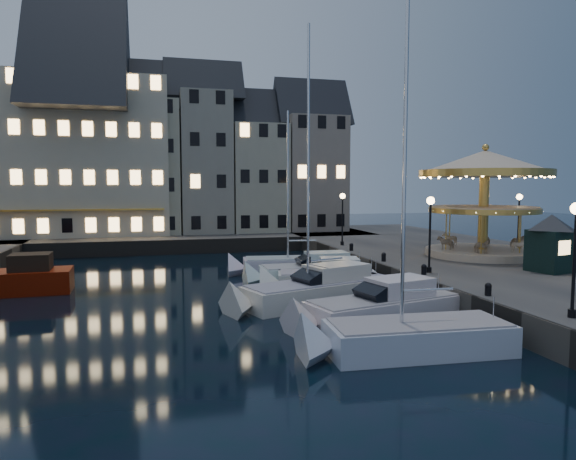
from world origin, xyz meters
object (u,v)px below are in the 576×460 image
object	(u,v)px
streetlamp_a	(575,243)
streetlamp_d	(519,214)
bollard_b	(424,269)
carousel	(485,183)
streetlamp_b	(430,223)
bollard_d	(351,247)
red_fishing_boat	(5,282)
ticket_kiosk	(551,233)
motorboat_d	(320,281)
motorboat_f	(290,266)
bollard_c	(384,257)
streetlamp_c	(342,211)
motorboat_c	(315,291)
motorboat_b	(377,310)
motorboat_e	(308,273)
bollard_a	(488,289)
motorboat_a	(403,339)

from	to	relation	value
streetlamp_a	streetlamp_d	world-z (taller)	same
bollard_b	carousel	distance (m)	10.60
streetlamp_b	bollard_d	distance (m)	10.30
red_fishing_boat	ticket_kiosk	distance (m)	30.53
streetlamp_d	motorboat_d	xyz separation A→B (m)	(-16.74, -4.41, -3.38)
streetlamp_a	motorboat_f	xyz separation A→B (m)	(-5.59, 18.70, -3.49)
bollard_c	motorboat_f	xyz separation A→B (m)	(-4.99, 4.20, -1.07)
motorboat_f	streetlamp_b	bearing A→B (deg)	-57.26
ticket_kiosk	carousel	bearing A→B (deg)	86.76
motorboat_d	carousel	bearing A→B (deg)	11.72
streetlamp_b	motorboat_f	bearing A→B (deg)	122.74
streetlamp_c	motorboat_c	size ratio (longest dim) A/B	0.33
bollard_c	streetlamp_c	bearing A→B (deg)	86.19
streetlamp_c	streetlamp_d	size ratio (longest dim) A/B	1.00
motorboat_b	motorboat_d	bearing A→B (deg)	91.87
streetlamp_a	motorboat_e	size ratio (longest dim) A/B	0.54
streetlamp_b	motorboat_d	bearing A→B (deg)	154.53
streetlamp_b	motorboat_e	world-z (taller)	streetlamp_b
bollard_a	bollard_c	bearing A→B (deg)	90.00
streetlamp_b	motorboat_b	distance (m)	7.75
motorboat_d	streetlamp_c	bearing A→B (deg)	63.48
bollard_b	bollard_c	xyz separation A→B (m)	(0.00, 5.00, 0.00)
bollard_b	streetlamp_d	bearing A→B (deg)	32.22
bollard_a	motorboat_d	distance (m)	9.91
bollard_b	bollard_d	size ratio (longest dim) A/B	1.00
bollard_b	motorboat_f	size ratio (longest dim) A/B	0.05
motorboat_c	motorboat_a	bearing A→B (deg)	-85.14
streetlamp_d	bollard_d	distance (m)	12.51
bollard_d	red_fishing_boat	xyz separation A→B (m)	(-22.13, -3.61, -0.91)
motorboat_f	motorboat_c	bearing A→B (deg)	-96.86
motorboat_b	motorboat_d	xyz separation A→B (m)	(-0.24, 7.24, -0.01)
motorboat_e	motorboat_f	xyz separation A→B (m)	(-0.16, 3.66, -0.11)
streetlamp_a	bollard_d	size ratio (longest dim) A/B	7.32
bollard_b	bollard_d	world-z (taller)	same
motorboat_e	streetlamp_b	bearing A→B (deg)	-42.83
streetlamp_a	motorboat_d	size ratio (longest dim) A/B	0.62
streetlamp_b	motorboat_c	xyz separation A→B (m)	(-6.67, -0.30, -3.34)
streetlamp_a	streetlamp_c	distance (m)	23.50
motorboat_e	red_fishing_boat	distance (m)	17.35
bollard_c	carousel	distance (m)	8.98
streetlamp_a	bollard_a	xyz separation A→B (m)	(-0.60, 4.00, -2.41)
red_fishing_boat	ticket_kiosk	bearing A→B (deg)	-14.87
streetlamp_b	bollard_b	xyz separation A→B (m)	(-0.60, -0.50, -2.41)
motorboat_b	motorboat_d	size ratio (longest dim) A/B	1.22
streetlamp_b	motorboat_d	size ratio (longest dim) A/B	0.62
bollard_a	motorboat_f	size ratio (longest dim) A/B	0.05
streetlamp_d	red_fishing_boat	bearing A→B (deg)	-178.97
streetlamp_b	motorboat_a	size ratio (longest dim) A/B	0.32
streetlamp_c	motorboat_f	size ratio (longest dim) A/B	0.36
motorboat_c	ticket_kiosk	size ratio (longest dim) A/B	3.49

